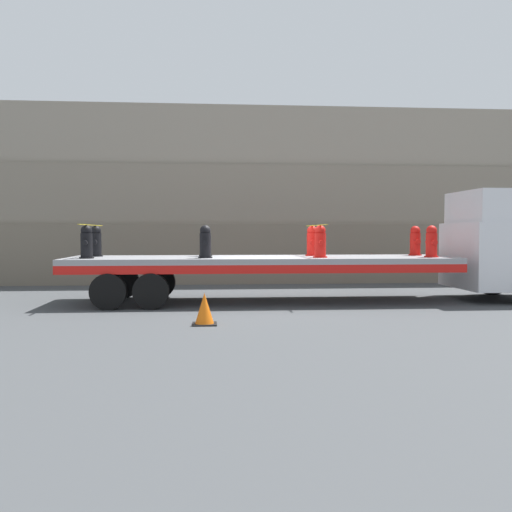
% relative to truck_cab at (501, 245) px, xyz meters
% --- Properties ---
extents(ground_plane, '(120.00, 120.00, 0.00)m').
position_rel_truck_cab_xyz_m(ground_plane, '(-6.34, 0.00, -1.43)').
color(ground_plane, '#3F4244').
extents(rock_cliff, '(60.00, 3.30, 6.16)m').
position_rel_truck_cab_xyz_m(rock_cliff, '(-6.34, 6.61, 1.65)').
color(rock_cliff, '#706656').
rests_on(rock_cliff, ground_plane).
extents(truck_cab, '(2.26, 2.59, 2.85)m').
position_rel_truck_cab_xyz_m(truck_cab, '(0.00, 0.00, 0.00)').
color(truck_cab, silver).
rests_on(truck_cab, ground_plane).
extents(flatbed_trailer, '(9.67, 2.67, 1.15)m').
position_rel_truck_cab_xyz_m(flatbed_trailer, '(-6.91, 0.00, -0.48)').
color(flatbed_trailer, gray).
rests_on(flatbed_trailer, ground_plane).
extents(fire_hydrant_black_near_0, '(0.35, 0.50, 0.80)m').
position_rel_truck_cab_xyz_m(fire_hydrant_black_near_0, '(-10.57, -0.57, 0.11)').
color(fire_hydrant_black_near_0, black).
rests_on(fire_hydrant_black_near_0, flatbed_trailer).
extents(fire_hydrant_black_far_0, '(0.35, 0.50, 0.80)m').
position_rel_truck_cab_xyz_m(fire_hydrant_black_far_0, '(-10.57, 0.57, 0.11)').
color(fire_hydrant_black_far_0, black).
rests_on(fire_hydrant_black_far_0, flatbed_trailer).
extents(fire_hydrant_black_near_1, '(0.35, 0.50, 0.80)m').
position_rel_truck_cab_xyz_m(fire_hydrant_black_near_1, '(-7.75, -0.57, 0.11)').
color(fire_hydrant_black_near_1, black).
rests_on(fire_hydrant_black_near_1, flatbed_trailer).
extents(fire_hydrant_black_far_1, '(0.35, 0.50, 0.80)m').
position_rel_truck_cab_xyz_m(fire_hydrant_black_far_1, '(-7.75, 0.57, 0.11)').
color(fire_hydrant_black_far_1, black).
rests_on(fire_hydrant_black_far_1, flatbed_trailer).
extents(fire_hydrant_red_near_2, '(0.35, 0.50, 0.80)m').
position_rel_truck_cab_xyz_m(fire_hydrant_red_near_2, '(-4.93, -0.57, 0.11)').
color(fire_hydrant_red_near_2, red).
rests_on(fire_hydrant_red_near_2, flatbed_trailer).
extents(fire_hydrant_red_far_2, '(0.35, 0.50, 0.80)m').
position_rel_truck_cab_xyz_m(fire_hydrant_red_far_2, '(-4.93, 0.57, 0.11)').
color(fire_hydrant_red_far_2, red).
rests_on(fire_hydrant_red_far_2, flatbed_trailer).
extents(fire_hydrant_red_near_3, '(0.35, 0.50, 0.80)m').
position_rel_truck_cab_xyz_m(fire_hydrant_red_near_3, '(-2.11, -0.57, 0.11)').
color(fire_hydrant_red_near_3, red).
rests_on(fire_hydrant_red_near_3, flatbed_trailer).
extents(fire_hydrant_red_far_3, '(0.35, 0.50, 0.80)m').
position_rel_truck_cab_xyz_m(fire_hydrant_red_far_3, '(-2.11, 0.57, 0.11)').
color(fire_hydrant_red_far_3, red).
rests_on(fire_hydrant_red_far_3, flatbed_trailer).
extents(cargo_strap_rear, '(0.05, 2.77, 0.01)m').
position_rel_truck_cab_xyz_m(cargo_strap_rear, '(-10.57, 0.00, 0.52)').
color(cargo_strap_rear, yellow).
rests_on(cargo_strap_rear, fire_hydrant_black_near_0).
extents(cargo_strap_middle, '(0.05, 2.77, 0.01)m').
position_rel_truck_cab_xyz_m(cargo_strap_middle, '(-4.93, 0.00, 0.52)').
color(cargo_strap_middle, yellow).
rests_on(cargo_strap_middle, fire_hydrant_red_near_2).
extents(traffic_cone, '(0.47, 0.47, 0.61)m').
position_rel_truck_cab_xyz_m(traffic_cone, '(-7.75, -3.51, -1.13)').
color(traffic_cone, black).
rests_on(traffic_cone, ground_plane).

